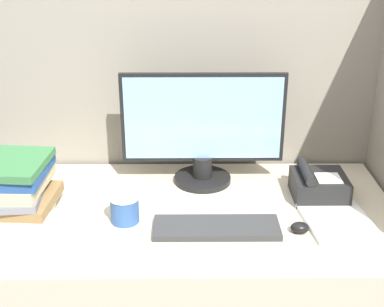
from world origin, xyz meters
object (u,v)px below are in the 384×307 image
at_px(mouse, 300,228).
at_px(book_stack, 18,189).
at_px(desk_telephone, 318,185).
at_px(keyboard, 216,228).
at_px(coffee_cup, 125,209).
at_px(monitor, 203,131).

relative_size(mouse, book_stack, 0.20).
height_order(book_stack, desk_telephone, book_stack).
bearing_deg(desk_telephone, mouse, -114.69).
xyz_separation_m(keyboard, desk_telephone, (0.38, 0.23, 0.04)).
bearing_deg(mouse, keyboard, 176.87).
xyz_separation_m(coffee_cup, book_stack, (-0.36, 0.05, 0.05)).
bearing_deg(mouse, monitor, 128.95).
xyz_separation_m(mouse, book_stack, (-0.93, 0.12, 0.08)).
distance_m(book_stack, desk_telephone, 1.05).
distance_m(mouse, book_stack, 0.94).
relative_size(monitor, mouse, 9.96).
bearing_deg(mouse, book_stack, 172.51).
bearing_deg(monitor, coffee_cup, -131.40).
bearing_deg(book_stack, keyboard, -9.23).
xyz_separation_m(monitor, keyboard, (0.04, -0.36, -0.19)).
xyz_separation_m(keyboard, mouse, (0.27, -0.01, 0.01)).
bearing_deg(desk_telephone, keyboard, -149.17).
distance_m(keyboard, mouse, 0.27).
bearing_deg(monitor, mouse, -51.05).
distance_m(monitor, desk_telephone, 0.46).
xyz_separation_m(mouse, desk_telephone, (0.11, 0.24, 0.03)).
height_order(keyboard, coffee_cup, coffee_cup).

